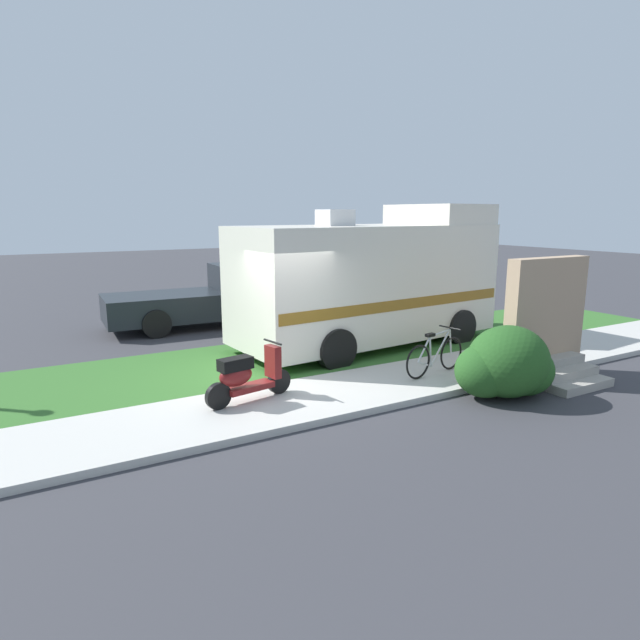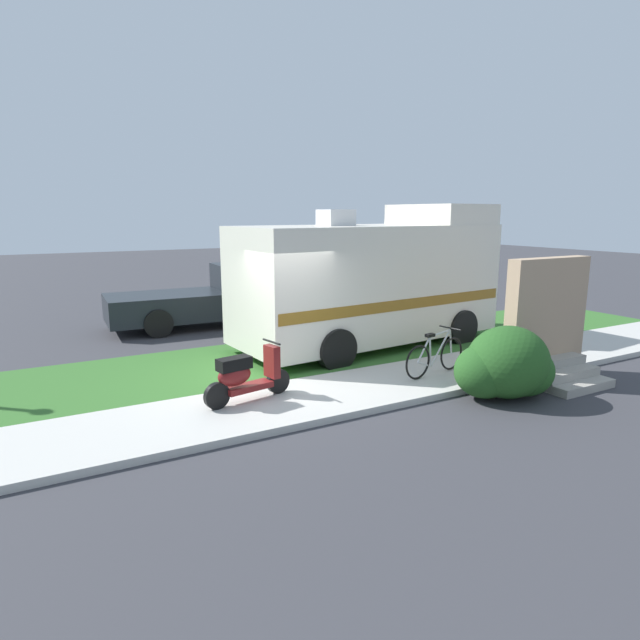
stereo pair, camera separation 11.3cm
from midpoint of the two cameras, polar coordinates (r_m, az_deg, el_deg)
The scene contains 10 objects.
ground_plane at distance 10.31m, azimuth -4.37°, elevation -6.84°, with size 80.00×80.00×0.00m, color #38383D.
sidewalk at distance 9.28m, azimuth -1.18°, elevation -8.53°, with size 24.00×2.00×0.12m.
grass_strip at distance 11.62m, azimuth -7.53°, elevation -4.59°, with size 24.00×3.40×0.08m.
motorhome_rv at distance 12.85m, azimuth 5.29°, elevation 4.34°, with size 6.74×3.06×3.46m.
scooter at distance 8.92m, azimuth -8.34°, elevation -5.98°, with size 1.63×0.59×0.97m.
bicycle at distance 10.58m, azimuth 12.06°, elevation -3.77°, with size 1.67×0.52×0.89m.
pickup_truck_near at distance 15.87m, azimuth -10.09°, elevation 2.97°, with size 5.78×2.24×1.75m.
porch_steps at distance 11.25m, azimuth 23.29°, elevation -1.10°, with size 2.00×1.26×2.40m.
bush_by_porch at distance 9.86m, azimuth 19.18°, elevation -4.65°, with size 1.80×1.35×1.28m.
bottle_green at distance 12.21m, azimuth 16.62°, elevation -3.18°, with size 0.06×0.06×0.30m.
Camera 1 is at (-4.17, -8.85, 3.23)m, focal length 29.57 mm.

